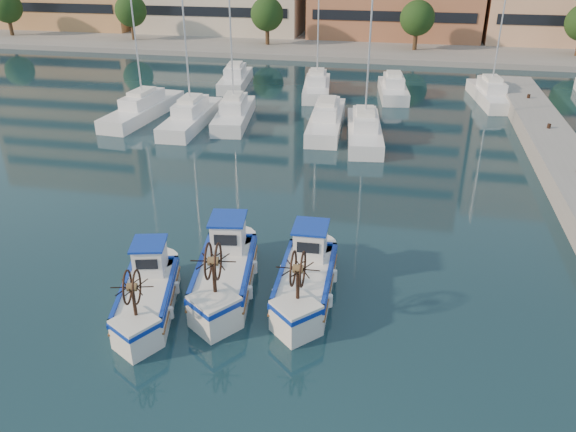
# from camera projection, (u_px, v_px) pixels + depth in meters

# --- Properties ---
(ground) EXTENTS (300.00, 300.00, 0.00)m
(ground) POSITION_uv_depth(u_px,v_px,m) (288.00, 313.00, 20.84)
(ground) COLOR #193B42
(ground) RESTS_ON ground
(yacht_marina) EXTENTS (38.60, 23.46, 11.50)m
(yacht_marina) POSITION_uv_depth(u_px,v_px,m) (329.00, 104.00, 45.16)
(yacht_marina) COLOR white
(yacht_marina) RESTS_ON ground
(fishing_boat_a) EXTENTS (2.90, 4.69, 2.84)m
(fishing_boat_a) POSITION_uv_depth(u_px,v_px,m) (148.00, 291.00, 20.72)
(fishing_boat_a) COLOR silver
(fishing_boat_a) RESTS_ON ground
(fishing_boat_b) EXTENTS (2.85, 5.27, 3.20)m
(fishing_boat_b) POSITION_uv_depth(u_px,v_px,m) (225.00, 269.00, 21.94)
(fishing_boat_b) COLOR silver
(fishing_boat_b) RESTS_ON ground
(fishing_boat_c) EXTENTS (2.19, 4.97, 3.07)m
(fishing_boat_c) POSITION_uv_depth(u_px,v_px,m) (306.00, 276.00, 21.56)
(fishing_boat_c) COLOR silver
(fishing_boat_c) RESTS_ON ground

